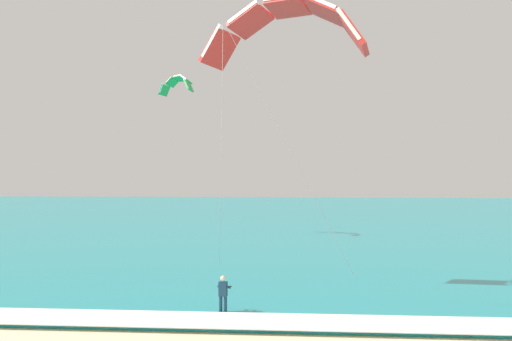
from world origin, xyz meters
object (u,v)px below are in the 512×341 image
kitesurfer (223,294)px  surfboard (223,316)px  kite_primary (285,24)px  kite_distant (178,83)px

kitesurfer → surfboard: bearing=-98.0°
surfboard → kite_primary: size_ratio=0.11×
surfboard → kite_distant: (-8.66, 31.44, 14.24)m
kitesurfer → kite_distant: kite_distant is taller
kitesurfer → kite_primary: bearing=65.6°
kite_primary → kite_distant: 28.51m
kitesurfer → kite_primary: 13.54m
kitesurfer → kite_distant: 35.21m
kite_primary → kite_distant: (-10.99, 26.29, 1.01)m
kitesurfer → kite_distant: (-8.66, 31.42, 13.33)m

